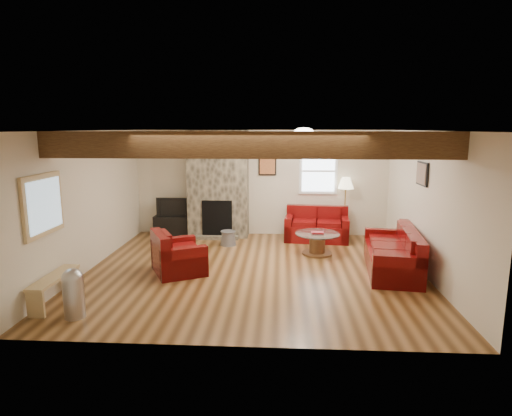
{
  "coord_description": "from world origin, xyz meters",
  "views": [
    {
      "loc": [
        0.48,
        -7.4,
        2.55
      ],
      "look_at": [
        0.02,
        0.4,
        1.08
      ],
      "focal_mm": 30.0,
      "sensor_mm": 36.0,
      "label": 1
    }
  ],
  "objects_px": {
    "sofa_three": "(392,250)",
    "television": "(174,207)",
    "tv_cabinet": "(174,225)",
    "armchair_red": "(179,252)",
    "floor_lamp": "(346,186)",
    "loveseat": "(317,224)",
    "coffee_table": "(317,244)"
  },
  "relations": [
    {
      "from": "sofa_three",
      "to": "television",
      "type": "bearing_deg",
      "value": -110.74
    },
    {
      "from": "tv_cabinet",
      "to": "sofa_three",
      "type": "bearing_deg",
      "value": -27.71
    },
    {
      "from": "armchair_red",
      "to": "floor_lamp",
      "type": "xyz_separation_m",
      "value": [
        3.3,
        2.65,
        0.84
      ]
    },
    {
      "from": "tv_cabinet",
      "to": "armchair_red",
      "type": "bearing_deg",
      "value": -74.3
    },
    {
      "from": "tv_cabinet",
      "to": "loveseat",
      "type": "bearing_deg",
      "value": -5.05
    },
    {
      "from": "tv_cabinet",
      "to": "coffee_table",
      "type": "bearing_deg",
      "value": -23.44
    },
    {
      "from": "sofa_three",
      "to": "loveseat",
      "type": "relative_size",
      "value": 1.39
    },
    {
      "from": "armchair_red",
      "to": "television",
      "type": "height_order",
      "value": "television"
    },
    {
      "from": "loveseat",
      "to": "tv_cabinet",
      "type": "xyz_separation_m",
      "value": [
        -3.39,
        0.3,
        -0.14
      ]
    },
    {
      "from": "armchair_red",
      "to": "coffee_table",
      "type": "height_order",
      "value": "armchair_red"
    },
    {
      "from": "loveseat",
      "to": "floor_lamp",
      "type": "height_order",
      "value": "floor_lamp"
    },
    {
      "from": "tv_cabinet",
      "to": "floor_lamp",
      "type": "xyz_separation_m",
      "value": [
        4.06,
        -0.03,
        0.98
      ]
    },
    {
      "from": "tv_cabinet",
      "to": "television",
      "type": "bearing_deg",
      "value": 0.0
    },
    {
      "from": "loveseat",
      "to": "tv_cabinet",
      "type": "relative_size",
      "value": 1.52
    },
    {
      "from": "television",
      "to": "armchair_red",
      "type": "bearing_deg",
      "value": -74.3
    },
    {
      "from": "sofa_three",
      "to": "coffee_table",
      "type": "relative_size",
      "value": 2.2
    },
    {
      "from": "loveseat",
      "to": "television",
      "type": "distance_m",
      "value": 3.42
    },
    {
      "from": "sofa_three",
      "to": "armchair_red",
      "type": "relative_size",
      "value": 2.14
    },
    {
      "from": "tv_cabinet",
      "to": "floor_lamp",
      "type": "relative_size",
      "value": 0.66
    },
    {
      "from": "sofa_three",
      "to": "loveseat",
      "type": "height_order",
      "value": "sofa_three"
    },
    {
      "from": "loveseat",
      "to": "coffee_table",
      "type": "relative_size",
      "value": 1.57
    },
    {
      "from": "loveseat",
      "to": "armchair_red",
      "type": "xyz_separation_m",
      "value": [
        -2.64,
        -2.39,
        -0.0
      ]
    },
    {
      "from": "coffee_table",
      "to": "floor_lamp",
      "type": "xyz_separation_m",
      "value": [
        0.74,
        1.4,
        1.0
      ]
    },
    {
      "from": "loveseat",
      "to": "coffee_table",
      "type": "height_order",
      "value": "loveseat"
    },
    {
      "from": "tv_cabinet",
      "to": "television",
      "type": "xyz_separation_m",
      "value": [
        0.0,
        0.0,
        0.46
      ]
    },
    {
      "from": "sofa_three",
      "to": "tv_cabinet",
      "type": "bearing_deg",
      "value": -110.74
    },
    {
      "from": "coffee_table",
      "to": "television",
      "type": "height_order",
      "value": "television"
    },
    {
      "from": "tv_cabinet",
      "to": "floor_lamp",
      "type": "bearing_deg",
      "value": -0.49
    },
    {
      "from": "armchair_red",
      "to": "coffee_table",
      "type": "bearing_deg",
      "value": -91.46
    },
    {
      "from": "armchair_red",
      "to": "tv_cabinet",
      "type": "bearing_deg",
      "value": -11.77
    },
    {
      "from": "armchair_red",
      "to": "floor_lamp",
      "type": "distance_m",
      "value": 4.32
    },
    {
      "from": "loveseat",
      "to": "sofa_three",
      "type": "bearing_deg",
      "value": -55.18
    }
  ]
}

